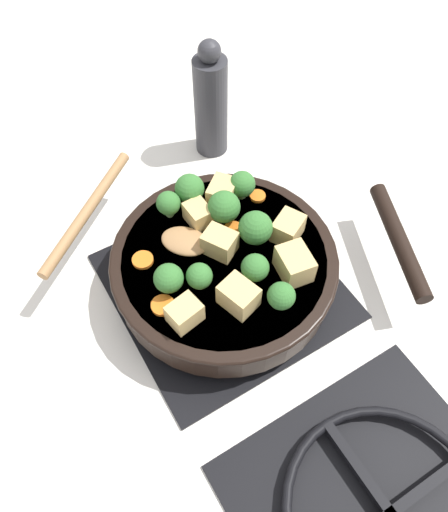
{
  "coord_description": "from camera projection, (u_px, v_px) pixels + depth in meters",
  "views": [
    {
      "loc": [
        0.2,
        0.33,
        0.64
      ],
      "look_at": [
        0.0,
        0.0,
        0.08
      ],
      "focal_mm": 35.0,
      "sensor_mm": 36.0,
      "label": 1
    }
  ],
  "objects": [
    {
      "name": "ground_plane",
      "position": [
        224.0,
        286.0,
        0.75
      ],
      "size": [
        2.4,
        2.4,
        0.0
      ],
      "primitive_type": "plane",
      "color": "white"
    },
    {
      "name": "front_burner_grate",
      "position": [
        224.0,
        282.0,
        0.74
      ],
      "size": [
        0.31,
        0.31,
        0.03
      ],
      "color": "black",
      "rests_on": "ground_plane"
    },
    {
      "name": "skillet_pan",
      "position": [
        226.0,
        265.0,
        0.7
      ],
      "size": [
        0.44,
        0.35,
        0.05
      ],
      "color": "black",
      "rests_on": "front_burner_grate"
    },
    {
      "name": "wooden_spoon",
      "position": [
        128.0,
        224.0,
        0.71
      ],
      "size": [
        0.23,
        0.24,
        0.02
      ],
      "color": "#A87A4C",
      "rests_on": "skillet_pan"
    },
    {
      "name": "tofu_cube_center_large",
      "position": [
        219.0,
        243.0,
        0.67
      ],
      "size": [
        0.05,
        0.05,
        0.03
      ],
      "primitive_type": "cube",
      "rotation": [
        0.0,
        0.0,
        2.09
      ],
      "color": "#DBB770",
      "rests_on": "skillet_pan"
    },
    {
      "name": "tofu_cube_near_handle",
      "position": [
        222.0,
        193.0,
        0.72
      ],
      "size": [
        0.06,
        0.06,
        0.04
      ],
      "primitive_type": "cube",
      "rotation": [
        0.0,
        0.0,
        3.82
      ],
      "color": "#DBB770",
      "rests_on": "skillet_pan"
    },
    {
      "name": "tofu_cube_east_chunk",
      "position": [
        185.0,
        313.0,
        0.61
      ],
      "size": [
        0.04,
        0.04,
        0.03
      ],
      "primitive_type": "cube",
      "rotation": [
        0.0,
        0.0,
        0.18
      ],
      "color": "#DBB770",
      "rests_on": "skillet_pan"
    },
    {
      "name": "tofu_cube_west_chunk",
      "position": [
        288.0,
        228.0,
        0.69
      ],
      "size": [
        0.05,
        0.05,
        0.03
      ],
      "primitive_type": "cube",
      "rotation": [
        0.0,
        0.0,
        0.48
      ],
      "color": "#DBB770",
      "rests_on": "skillet_pan"
    },
    {
      "name": "tofu_cube_back_piece",
      "position": [
        199.0,
        214.0,
        0.71
      ],
      "size": [
        0.03,
        0.04,
        0.03
      ],
      "primitive_type": "cube",
      "rotation": [
        0.0,
        0.0,
        1.62
      ],
      "color": "#DBB770",
      "rests_on": "skillet_pan"
    },
    {
      "name": "tofu_cube_front_piece",
      "position": [
        239.0,
        296.0,
        0.63
      ],
      "size": [
        0.05,
        0.05,
        0.04
      ],
      "primitive_type": "cube",
      "rotation": [
        0.0,
        0.0,
        1.86
      ],
      "color": "#DBB770",
      "rests_on": "skillet_pan"
    },
    {
      "name": "tofu_cube_mid_small",
      "position": [
        294.0,
        264.0,
        0.65
      ],
      "size": [
        0.05,
        0.05,
        0.04
      ],
      "primitive_type": "cube",
      "rotation": [
        0.0,
        0.0,
        4.56
      ],
      "color": "#DBB770",
      "rests_on": "skillet_pan"
    },
    {
      "name": "broccoli_floret_near_spoon",
      "position": [
        281.0,
        296.0,
        0.62
      ],
      "size": [
        0.04,
        0.04,
        0.04
      ],
      "color": "#709956",
      "rests_on": "skillet_pan"
    },
    {
      "name": "broccoli_floret_center_top",
      "position": [
        199.0,
        276.0,
        0.64
      ],
      "size": [
        0.03,
        0.03,
        0.04
      ],
      "color": "#709956",
      "rests_on": "skillet_pan"
    },
    {
      "name": "broccoli_floret_east_rim",
      "position": [
        255.0,
        268.0,
        0.64
      ],
      "size": [
        0.04,
        0.04,
        0.04
      ],
      "color": "#709956",
      "rests_on": "skillet_pan"
    },
    {
      "name": "broccoli_floret_west_rim",
      "position": [
        190.0,
        189.0,
        0.72
      ],
      "size": [
        0.04,
        0.04,
        0.05
      ],
      "color": "#709956",
      "rests_on": "skillet_pan"
    },
    {
      "name": "broccoli_floret_north_edge",
      "position": [
        169.0,
        278.0,
        0.63
      ],
      "size": [
        0.04,
        0.04,
        0.05
      ],
      "color": "#709956",
      "rests_on": "skillet_pan"
    },
    {
      "name": "broccoli_floret_south_cluster",
      "position": [
        168.0,
        204.0,
        0.7
      ],
      "size": [
        0.03,
        0.03,
        0.04
      ],
      "color": "#709956",
      "rests_on": "skillet_pan"
    },
    {
      "name": "broccoli_floret_mid_floret",
      "position": [
        256.0,
        229.0,
        0.67
      ],
      "size": [
        0.05,
        0.05,
        0.05
      ],
      "color": "#709956",
      "rests_on": "skillet_pan"
    },
    {
      "name": "broccoli_floret_small_inner",
      "position": [
        242.0,
        184.0,
        0.72
      ],
      "size": [
        0.04,
        0.04,
        0.05
      ],
      "color": "#709956",
      "rests_on": "skillet_pan"
    },
    {
      "name": "broccoli_floret_tall_stem",
      "position": [
        224.0,
        207.0,
        0.69
      ],
      "size": [
        0.05,
        0.05,
        0.05
      ],
      "color": "#709956",
      "rests_on": "skillet_pan"
    },
    {
      "name": "carrot_slice_orange_thin",
      "position": [
        163.0,
        305.0,
        0.64
      ],
      "size": [
        0.03,
        0.03,
        0.01
      ],
      "primitive_type": "cylinder",
      "color": "orange",
      "rests_on": "skillet_pan"
    },
    {
      "name": "carrot_slice_near_center",
      "position": [
        258.0,
        196.0,
        0.74
      ],
      "size": [
        0.02,
        0.02,
        0.01
      ],
      "primitive_type": "cylinder",
      "color": "orange",
      "rests_on": "skillet_pan"
    },
    {
      "name": "carrot_slice_edge_slice",
      "position": [
        143.0,
        260.0,
        0.68
      ],
      "size": [
        0.03,
        0.03,
        0.01
      ],
      "primitive_type": "cylinder",
      "color": "orange",
      "rests_on": "skillet_pan"
    },
    {
      "name": "carrot_slice_under_broccoli",
      "position": [
        234.0,
        230.0,
        0.7
      ],
      "size": [
        0.03,
        0.03,
        0.01
      ],
      "primitive_type": "cylinder",
      "color": "orange",
      "rests_on": "skillet_pan"
    },
    {
      "name": "pepper_mill",
      "position": [
        211.0,
        104.0,
        0.84
      ],
      "size": [
        0.06,
        0.06,
        0.21
      ],
      "color": "#333338",
      "rests_on": "ground_plane"
    }
  ]
}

